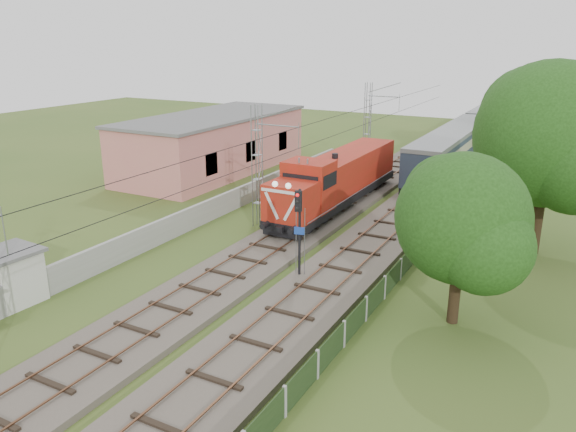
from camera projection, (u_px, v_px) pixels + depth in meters
The scene contains 15 objects.
ground at pixel (180, 309), 26.03m from camera, with size 140.00×140.00×0.00m, color #3C5620.
track_main at pixel (258, 256), 31.85m from camera, with size 4.20×70.00×0.45m.
track_side at pixel (410, 209), 40.49m from camera, with size 4.20×80.00×0.45m.
catenary at pixel (258, 167), 36.19m from camera, with size 3.31×70.00×8.00m.
boundary_wall at pixel (215, 208), 38.80m from camera, with size 0.25×40.00×1.50m, color #9E9E99.
station_building at pixel (214, 143), 52.11m from camera, with size 8.40×20.40×5.22m.
fence at pixel (366, 309), 24.76m from camera, with size 0.12×32.00×1.20m.
locomotive at pixel (337, 179), 40.53m from camera, with size 2.99×17.07×4.33m.
coach_rake at pixel (508, 107), 79.32m from camera, with size 3.05×90.97×3.52m.
signal_post at pixel (299, 219), 28.11m from camera, with size 0.53×0.42×4.86m.
relay_hut at pixel (11, 276), 26.36m from camera, with size 2.68×2.68×2.61m.
tree_a at pixel (464, 220), 23.37m from camera, with size 5.88×5.60×7.62m.
tree_b at pixel (551, 136), 30.63m from camera, with size 8.47×8.07×10.98m.
tree_c at pixel (531, 107), 49.75m from camera, with size 7.53×7.18×9.77m.
tree_d at pixel (558, 111), 54.40m from camera, with size 6.35×6.05×8.24m.
Camera 1 is at (15.54, -18.29, 12.07)m, focal length 35.00 mm.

